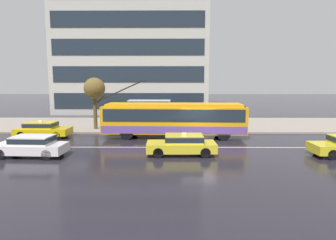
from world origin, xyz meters
TOP-DOWN VIEW (x-y plane):
  - ground_plane at (0.00, 0.00)m, footprint 160.00×160.00m
  - sidewalk_slab at (0.00, 9.07)m, footprint 80.00×10.00m
  - lane_centre_line at (0.00, -1.20)m, footprint 72.00×0.14m
  - trolleybus at (-1.78, 2.47)m, footprint 12.32×3.00m
  - taxi_queued_behind_bus at (-12.45, 2.34)m, footprint 4.30×1.91m
  - taxi_oncoming_near at (-1.34, -3.22)m, footprint 4.29×1.83m
  - private_car_oncoming at (-10.52, -3.70)m, footprint 4.30×1.98m
  - bus_shelter at (-4.01, 6.12)m, footprint 3.88×1.70m
  - pedestrian_at_shelter at (1.08, 6.98)m, footprint 0.51×0.51m
  - pedestrian_approaching_curb at (-2.26, 6.16)m, footprint 1.39×1.39m
  - street_tree_bare at (-9.00, 5.81)m, footprint 1.94×2.27m
  - office_tower_corner_left at (-7.56, 23.00)m, footprint 21.35×10.90m

SIDE VIEW (x-z plane):
  - ground_plane at x=0.00m, z-range 0.00..0.00m
  - lane_centre_line at x=0.00m, z-range 0.00..0.01m
  - sidewalk_slab at x=0.00m, z-range 0.00..0.14m
  - private_car_oncoming at x=-10.52m, z-range 0.07..1.33m
  - taxi_oncoming_near at x=-1.34m, z-range 0.01..1.40m
  - taxi_queued_behind_bus at x=-12.45m, z-range 0.01..1.40m
  - pedestrian_at_shelter at x=1.08m, z-range 0.29..1.94m
  - trolleybus at x=-1.78m, z-range -0.82..3.87m
  - pedestrian_approaching_curb at x=-2.26m, z-range 0.75..2.64m
  - bus_shelter at x=-4.01m, z-range 0.79..3.45m
  - street_tree_bare at x=-9.00m, z-range 1.41..6.13m
  - office_tower_corner_left at x=-7.56m, z-range 0.01..28.37m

